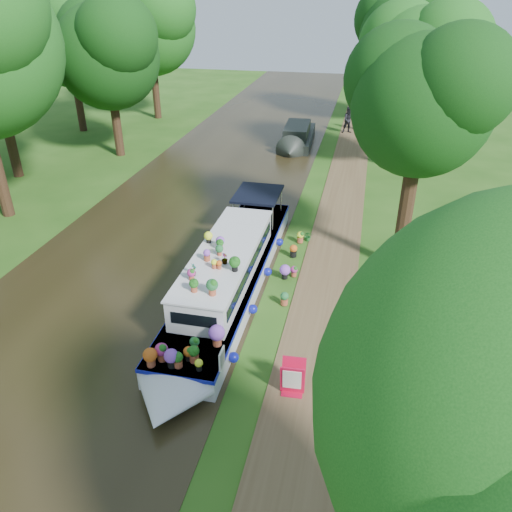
# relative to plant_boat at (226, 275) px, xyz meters

# --- Properties ---
(ground) EXTENTS (100.00, 100.00, 0.00)m
(ground) POSITION_rel_plant_boat_xyz_m (2.25, 0.53, -0.85)
(ground) COLOR #234D13
(ground) RESTS_ON ground
(canal_water) EXTENTS (10.00, 100.00, 0.02)m
(canal_water) POSITION_rel_plant_boat_xyz_m (-3.75, 0.53, -0.84)
(canal_water) COLOR black
(canal_water) RESTS_ON ground
(towpath) EXTENTS (2.20, 100.00, 0.03)m
(towpath) POSITION_rel_plant_boat_xyz_m (3.45, 0.53, -0.84)
(towpath) COLOR brown
(towpath) RESTS_ON ground
(plant_boat) EXTENTS (2.29, 13.52, 2.30)m
(plant_boat) POSITION_rel_plant_boat_xyz_m (0.00, 0.00, 0.00)
(plant_boat) COLOR silver
(plant_boat) RESTS_ON canal_water
(tree_near_overhang) EXTENTS (5.52, 5.28, 8.99)m
(tree_near_overhang) POSITION_rel_plant_boat_xyz_m (6.04, 3.60, 5.75)
(tree_near_overhang) COLOR black
(tree_near_overhang) RESTS_ON ground
(tree_near_mid) EXTENTS (6.90, 6.60, 9.40)m
(tree_near_mid) POSITION_rel_plant_boat_xyz_m (6.73, 15.62, 5.58)
(tree_near_mid) COLOR black
(tree_near_mid) RESTS_ON ground
(tree_near_far) EXTENTS (7.59, 7.26, 10.30)m
(tree_near_far) POSITION_rel_plant_boat_xyz_m (6.23, 26.62, 6.20)
(tree_near_far) COLOR black
(tree_near_far) RESTS_ON ground
(tree_far_c) EXTENTS (7.13, 6.82, 9.59)m
(tree_far_c) POSITION_rel_plant_boat_xyz_m (-11.27, 14.62, 5.67)
(tree_far_c) COLOR black
(tree_far_c) RESTS_ON ground
(tree_far_d) EXTENTS (8.05, 7.70, 10.85)m
(tree_far_d) POSITION_rel_plant_boat_xyz_m (-12.77, 24.63, 6.55)
(tree_far_d) COLOR black
(tree_far_d) RESTS_ON ground
(tree_far_h) EXTENTS (7.82, 7.48, 10.49)m
(tree_far_h) POSITION_rel_plant_boat_xyz_m (-16.77, 19.63, 6.28)
(tree_far_h) COLOR black
(tree_far_h) RESTS_ON ground
(second_boat) EXTENTS (2.28, 7.11, 1.36)m
(second_boat) POSITION_rel_plant_boat_xyz_m (-0.37, 19.46, -0.30)
(second_boat) COLOR black
(second_boat) RESTS_ON canal_water
(sandwich_board) EXTENTS (0.66, 0.55, 1.04)m
(sandwich_board) POSITION_rel_plant_boat_xyz_m (3.06, -4.31, -0.35)
(sandwich_board) COLOR red
(sandwich_board) RESTS_ON towpath
(pedestrian_pink) EXTENTS (0.68, 0.50, 1.69)m
(pedestrian_pink) POSITION_rel_plant_boat_xyz_m (3.67, 24.22, 0.02)
(pedestrian_pink) COLOR #F16384
(pedestrian_pink) RESTS_ON towpath
(pedestrian_dark) EXTENTS (1.09, 0.97, 1.88)m
(pedestrian_dark) POSITION_rel_plant_boat_xyz_m (2.92, 23.19, 0.12)
(pedestrian_dark) COLOR black
(pedestrian_dark) RESTS_ON towpath
(verge_plant) EXTENTS (0.47, 0.43, 0.43)m
(verge_plant) POSITION_rel_plant_boat_xyz_m (2.30, 4.98, -0.64)
(verge_plant) COLOR #1C5E22
(verge_plant) RESTS_ON ground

